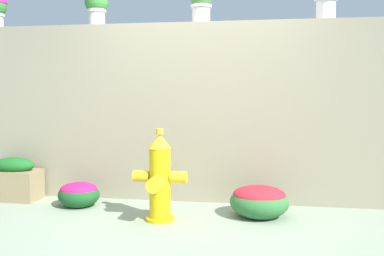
{
  "coord_description": "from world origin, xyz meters",
  "views": [
    {
      "loc": [
        0.63,
        -3.62,
        1.24
      ],
      "look_at": [
        -0.09,
        0.99,
        0.84
      ],
      "focal_mm": 39.35,
      "sensor_mm": 36.0,
      "label": 1
    }
  ],
  "objects_px": {
    "fire_hydrant": "(160,179)",
    "planter_box": "(14,179)",
    "flower_bush_left": "(79,193)",
    "potted_plant_2": "(201,3)",
    "potted_plant_1": "(97,4)",
    "flower_bush_right": "(259,200)"
  },
  "relations": [
    {
      "from": "planter_box",
      "to": "fire_hydrant",
      "type": "bearing_deg",
      "value": -15.68
    },
    {
      "from": "potted_plant_2",
      "to": "fire_hydrant",
      "type": "xyz_separation_m",
      "value": [
        -0.27,
        -0.96,
        -1.85
      ]
    },
    {
      "from": "potted_plant_2",
      "to": "planter_box",
      "type": "relative_size",
      "value": 0.71
    },
    {
      "from": "potted_plant_1",
      "to": "fire_hydrant",
      "type": "xyz_separation_m",
      "value": [
        0.97,
        -0.94,
        -1.87
      ]
    },
    {
      "from": "potted_plant_2",
      "to": "planter_box",
      "type": "height_order",
      "value": "potted_plant_2"
    },
    {
      "from": "planter_box",
      "to": "potted_plant_1",
      "type": "bearing_deg",
      "value": 25.88
    },
    {
      "from": "flower_bush_right",
      "to": "fire_hydrant",
      "type": "bearing_deg",
      "value": -163.91
    },
    {
      "from": "potted_plant_1",
      "to": "flower_bush_right",
      "type": "relative_size",
      "value": 0.73
    },
    {
      "from": "fire_hydrant",
      "to": "planter_box",
      "type": "xyz_separation_m",
      "value": [
        -1.84,
        0.52,
        -0.17
      ]
    },
    {
      "from": "fire_hydrant",
      "to": "flower_bush_left",
      "type": "xyz_separation_m",
      "value": [
        -0.99,
        0.36,
        -0.26
      ]
    },
    {
      "from": "potted_plant_2",
      "to": "fire_hydrant",
      "type": "height_order",
      "value": "potted_plant_2"
    },
    {
      "from": "flower_bush_right",
      "to": "planter_box",
      "type": "relative_size",
      "value": 1.01
    },
    {
      "from": "potted_plant_1",
      "to": "flower_bush_left",
      "type": "relative_size",
      "value": 0.94
    },
    {
      "from": "potted_plant_2",
      "to": "flower_bush_left",
      "type": "relative_size",
      "value": 0.91
    },
    {
      "from": "fire_hydrant",
      "to": "planter_box",
      "type": "bearing_deg",
      "value": 164.32
    },
    {
      "from": "flower_bush_left",
      "to": "planter_box",
      "type": "relative_size",
      "value": 0.77
    },
    {
      "from": "potted_plant_2",
      "to": "flower_bush_right",
      "type": "relative_size",
      "value": 0.7
    },
    {
      "from": "potted_plant_2",
      "to": "fire_hydrant",
      "type": "bearing_deg",
      "value": -105.68
    },
    {
      "from": "potted_plant_1",
      "to": "fire_hydrant",
      "type": "height_order",
      "value": "potted_plant_1"
    },
    {
      "from": "fire_hydrant",
      "to": "flower_bush_right",
      "type": "distance_m",
      "value": 1.02
    },
    {
      "from": "potted_plant_1",
      "to": "flower_bush_right",
      "type": "xyz_separation_m",
      "value": [
        1.92,
        -0.67,
        -2.1
      ]
    },
    {
      "from": "flower_bush_right",
      "to": "flower_bush_left",
      "type": "bearing_deg",
      "value": 177.47
    }
  ]
}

